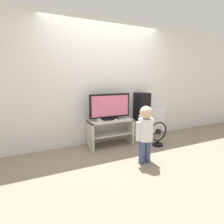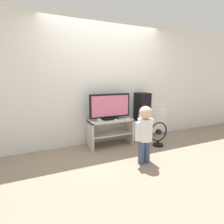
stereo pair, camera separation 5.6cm
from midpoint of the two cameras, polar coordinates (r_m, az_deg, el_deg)
The scene contains 11 objects.
ground_plane at distance 3.61m, azimuth 1.24°, elevation -11.75°, with size 16.00×16.00×0.00m, color gray.
wall_back at distance 3.78m, azimuth -1.81°, elevation 9.55°, with size 10.00×0.06×2.60m.
tv_stand at distance 3.66m, azimuth -0.07°, elevation -5.47°, with size 0.92×0.41×0.55m.
television at distance 3.58m, azimuth -0.19°, elevation 1.67°, with size 0.87×0.20×0.53m.
game_console at distance 3.45m, azimuth -3.83°, elevation -2.71°, with size 0.04×0.17×0.05m.
remote_primary at distance 3.65m, azimuth 5.47°, elevation -2.19°, with size 0.05×0.13×0.03m.
remote_secondary at distance 3.56m, azimuth 1.52°, elevation -2.46°, with size 0.08×0.13×0.03m.
child at distance 2.91m, azimuth 11.15°, elevation -5.77°, with size 0.37×0.53×0.96m.
speaker_tower at distance 4.03m, azimuth 10.23°, elevation 1.31°, with size 0.27×0.32×1.07m.
floor_fan at distance 3.79m, azimuth 15.34°, elevation -7.31°, with size 0.42×0.21×0.51m.
radiator at distance 4.51m, azimuth 14.54°, elevation -2.62°, with size 0.57×0.08×0.67m.
Camera 2 is at (-1.37, -3.03, 1.40)m, focal length 28.00 mm.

